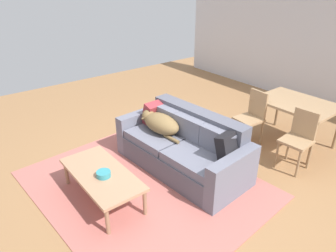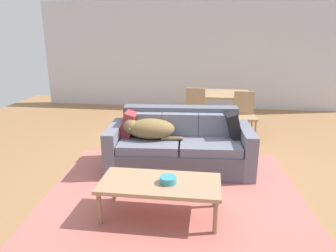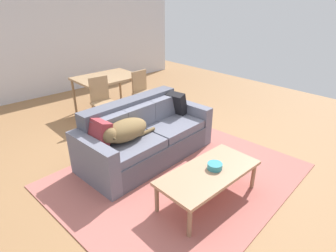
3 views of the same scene
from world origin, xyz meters
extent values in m
plane|color=#996D44|center=(0.00, 0.00, 0.00)|extent=(10.00, 10.00, 0.00)
cube|color=silver|center=(0.00, 4.00, 1.35)|extent=(8.00, 0.12, 2.70)
cube|color=#B5635A|center=(0.02, -0.69, 0.01)|extent=(3.29, 2.82, 0.01)
cube|color=#525360|center=(0.02, -0.02, 0.18)|extent=(1.76, 1.05, 0.35)
cube|color=slate|center=(-0.40, -0.05, 0.41)|extent=(0.88, 0.95, 0.12)
cube|color=slate|center=(0.45, 0.01, 0.41)|extent=(0.88, 0.95, 0.12)
cube|color=#525360|center=(0.00, 0.32, 0.67)|extent=(1.71, 0.36, 0.38)
cube|color=slate|center=(-0.51, 0.09, 0.64)|extent=(0.53, 0.20, 0.32)
cube|color=slate|center=(0.01, 0.13, 0.64)|extent=(0.53, 0.20, 0.32)
cube|color=slate|center=(0.54, 0.17, 0.64)|extent=(0.53, 0.20, 0.32)
cube|color=slate|center=(-0.91, -0.09, 0.32)|extent=(0.23, 0.94, 0.64)
cube|color=slate|center=(0.95, 0.04, 0.32)|extent=(0.23, 0.94, 0.64)
ellipsoid|color=brown|center=(-0.38, -0.08, 0.62)|extent=(0.70, 0.42, 0.28)
sphere|color=brown|center=(-0.66, -0.13, 0.65)|extent=(0.21, 0.21, 0.21)
cone|color=brown|center=(-0.66, -0.22, 0.64)|extent=(0.10, 0.12, 0.09)
cylinder|color=brown|center=(-0.07, -0.14, 0.51)|extent=(0.30, 0.07, 0.05)
cube|color=maroon|center=(-0.73, 0.04, 0.64)|extent=(0.27, 0.38, 0.39)
cube|color=black|center=(0.76, 0.15, 0.65)|extent=(0.30, 0.41, 0.40)
cube|color=tan|center=(-0.06, -1.28, 0.39)|extent=(1.28, 0.60, 0.04)
cylinder|color=#946D51|center=(-0.65, -1.53, 0.18)|extent=(0.05, 0.05, 0.37)
cylinder|color=#946D51|center=(0.53, -1.53, 0.18)|extent=(0.05, 0.05, 0.37)
cylinder|color=#946D51|center=(-0.65, -1.03, 0.18)|extent=(0.05, 0.05, 0.37)
cylinder|color=#946D51|center=(0.53, -1.03, 0.18)|extent=(0.05, 0.05, 0.37)
cylinder|color=teal|center=(0.03, -1.29, 0.44)|extent=(0.18, 0.18, 0.07)
cube|color=#A48059|center=(0.61, 1.98, 0.75)|extent=(1.23, 0.91, 0.04)
cylinder|color=#8B6D4C|center=(0.04, 1.58, 0.36)|extent=(0.05, 0.05, 0.73)
cylinder|color=#8B6D4C|center=(1.17, 1.58, 0.36)|extent=(0.05, 0.05, 0.73)
cylinder|color=#8B6D4C|center=(0.04, 2.38, 0.36)|extent=(0.05, 0.05, 0.73)
cube|color=#A48059|center=(0.15, 1.36, 0.46)|extent=(0.44, 0.44, 0.04)
cube|color=#A48059|center=(0.17, 1.54, 0.71)|extent=(0.36, 0.07, 0.45)
cylinder|color=#947350|center=(-0.04, 1.20, 0.22)|extent=(0.04, 0.04, 0.44)
cylinder|color=#947350|center=(0.30, 1.17, 0.22)|extent=(0.04, 0.04, 0.44)
cylinder|color=#947350|center=(0.00, 1.54, 0.22)|extent=(0.04, 0.04, 0.44)
cylinder|color=#947350|center=(0.33, 1.51, 0.22)|extent=(0.04, 0.04, 0.44)
cube|color=#A48059|center=(1.06, 1.29, 0.46)|extent=(0.42, 0.42, 0.04)
cube|color=#A48059|center=(1.05, 1.47, 0.69)|extent=(0.36, 0.06, 0.42)
cylinder|color=#947350|center=(0.90, 1.11, 0.22)|extent=(0.04, 0.04, 0.44)
cylinder|color=#947350|center=(1.24, 1.13, 0.22)|extent=(0.04, 0.04, 0.44)
cylinder|color=#947350|center=(0.88, 1.45, 0.22)|extent=(0.04, 0.04, 0.44)
cylinder|color=#947350|center=(1.22, 1.47, 0.22)|extent=(0.04, 0.04, 0.44)
camera|label=1|loc=(2.97, -2.60, 2.66)|focal=32.80mm
camera|label=2|loc=(0.42, -4.27, 1.93)|focal=33.73mm
camera|label=3|loc=(-2.26, -2.94, 2.26)|focal=29.77mm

